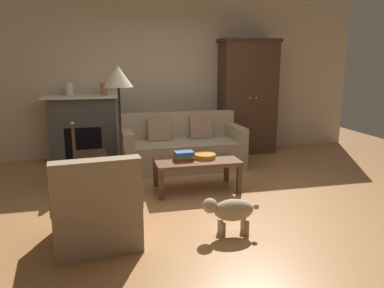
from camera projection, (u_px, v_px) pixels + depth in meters
The scene contains 14 objects.
ground_plane at pixel (206, 198), 4.71m from camera, with size 9.60×9.60×0.00m, color #B27A47.
back_wall at pixel (169, 77), 6.82m from camera, with size 7.20×0.10×2.80m, color beige.
fireplace at pixel (83, 128), 6.41m from camera, with size 1.26×0.48×1.12m.
armoire at pixel (247, 97), 6.91m from camera, with size 1.06×0.57×2.07m.
couch at pixel (182, 148), 6.04m from camera, with size 1.94×0.89×0.86m.
coffee_table at pixel (196, 163), 4.95m from camera, with size 1.10×0.60×0.42m.
fruit_bowl at pixel (205, 156), 4.99m from camera, with size 0.29×0.29×0.06m, color orange.
book_stack at pixel (184, 156), 4.89m from camera, with size 0.26×0.19×0.12m.
mantel_vase_cream at pixel (69, 89), 6.21m from camera, with size 0.13×0.13×0.22m, color beige.
mantel_vase_terracotta at pixel (104, 89), 6.34m from camera, with size 0.11×0.11×0.20m, color #A86042.
armchair_near_left at pixel (96, 211), 3.50m from camera, with size 0.85×0.84×0.88m.
side_chair_wooden at pixel (83, 149), 5.12m from camera, with size 0.47×0.47×0.90m.
floor_lamp at pixel (119, 84), 4.65m from camera, with size 0.36×0.36×1.63m.
dog at pixel (230, 211), 3.70m from camera, with size 0.57×0.23×0.39m.
Camera 1 is at (-1.21, -4.28, 1.69)m, focal length 35.08 mm.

